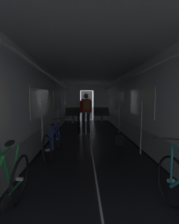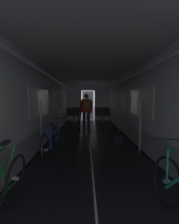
{
  "view_description": "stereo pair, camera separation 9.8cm",
  "coord_description": "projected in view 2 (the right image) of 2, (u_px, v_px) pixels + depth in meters",
  "views": [
    {
      "loc": [
        -0.22,
        -1.99,
        1.43
      ],
      "look_at": [
        0.0,
        4.09,
        0.96
      ],
      "focal_mm": 25.85,
      "sensor_mm": 36.0,
      "label": 1
    },
    {
      "loc": [
        -0.12,
        -1.99,
        1.43
      ],
      "look_at": [
        0.0,
        4.09,
        0.96
      ],
      "focal_mm": 25.85,
      "sensor_mm": 36.0,
      "label": 2
    }
  ],
  "objects": [
    {
      "name": "bicycle_black_in_aisle",
      "position": [
        79.0,
        123.0,
        7.16
      ],
      "size": [
        0.44,
        1.69,
        0.94
      ],
      "color": "black",
      "rests_on": "ground"
    },
    {
      "name": "bench_seat_far_right",
      "position": [
        102.0,
        113.0,
        10.12
      ],
      "size": [
        0.98,
        0.51,
        0.95
      ],
      "color": "gray",
      "rests_on": "ground"
    },
    {
      "name": "bicycle_blue",
      "position": [
        52.0,
        142.0,
        4.04
      ],
      "size": [
        0.45,
        1.69,
        0.96
      ],
      "color": "black",
      "rests_on": "ground"
    },
    {
      "name": "backpack_on_floor",
      "position": [
        119.0,
        140.0,
        5.1
      ],
      "size": [
        0.29,
        0.23,
        0.34
      ],
      "primitive_type": "cube",
      "rotation": [
        0.0,
        0.0,
        -0.14
      ],
      "color": "black",
      "rests_on": "ground"
    },
    {
      "name": "train_car_shell",
      "position": [
        90.0,
        92.0,
        5.55
      ],
      "size": [
        3.14,
        12.34,
        2.57
      ],
      "color": "black",
      "rests_on": "ground"
    },
    {
      "name": "ground_plane",
      "position": [
        96.0,
        210.0,
        2.09
      ],
      "size": [
        60.0,
        60.0,
        0.0
      ],
      "primitive_type": "plane",
      "color": "black"
    },
    {
      "name": "bench_seat_far_left",
      "position": [
        74.0,
        113.0,
        10.08
      ],
      "size": [
        0.98,
        0.51,
        0.95
      ],
      "color": "gray",
      "rests_on": "ground"
    },
    {
      "name": "person_cyclist_aisle",
      "position": [
        86.0,
        109.0,
        6.85
      ],
      "size": [
        0.55,
        0.42,
        1.69
      ],
      "color": "#2D2D33",
      "rests_on": "ground"
    }
  ]
}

